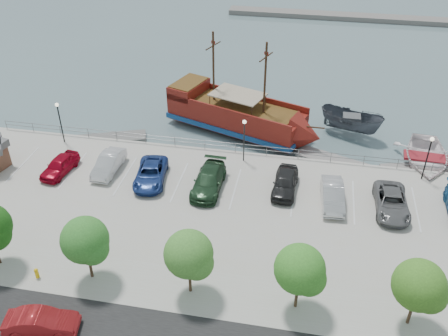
# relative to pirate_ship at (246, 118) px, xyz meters

# --- Properties ---
(ground) EXTENTS (160.00, 160.00, 0.00)m
(ground) POSITION_rel_pirate_ship_xyz_m (0.79, -13.32, -1.80)
(ground) COLOR slate
(sidewalk) EXTENTS (100.00, 4.00, 0.05)m
(sidewalk) POSITION_rel_pirate_ship_xyz_m (0.79, -23.32, -0.79)
(sidewalk) COLOR #ABA89B
(sidewalk) RESTS_ON land_slab
(seawall_railing) EXTENTS (50.00, 0.06, 1.00)m
(seawall_railing) POSITION_rel_pirate_ship_xyz_m (0.79, -5.52, -0.28)
(seawall_railing) COLOR slate
(seawall_railing) RESTS_ON land_slab
(far_shore) EXTENTS (40.00, 3.00, 0.80)m
(far_shore) POSITION_rel_pirate_ship_xyz_m (10.79, 41.68, -1.40)
(far_shore) COLOR slate
(far_shore) RESTS_ON ground
(pirate_ship) EXTENTS (17.36, 9.96, 10.78)m
(pirate_ship) POSITION_rel_pirate_ship_xyz_m (0.00, 0.00, 0.00)
(pirate_ship) COLOR maroon
(pirate_ship) RESTS_ON ground
(patrol_boat) EXTENTS (7.18, 4.86, 2.60)m
(patrol_boat) POSITION_rel_pirate_ship_xyz_m (10.77, 1.77, -0.50)
(patrol_boat) COLOR #494E56
(patrol_boat) RESTS_ON ground
(speedboat) EXTENTS (6.37, 8.49, 1.67)m
(speedboat) POSITION_rel_pirate_ship_xyz_m (17.64, -3.22, -0.97)
(speedboat) COLOR white
(speedboat) RESTS_ON ground
(dock_west) EXTENTS (7.49, 4.46, 0.41)m
(dock_west) POSITION_rel_pirate_ship_xyz_m (-13.52, -4.12, -1.60)
(dock_west) COLOR slate
(dock_west) RESTS_ON ground
(dock_mid) EXTENTS (7.33, 4.42, 0.40)m
(dock_mid) POSITION_rel_pirate_ship_xyz_m (9.16, -4.12, -1.60)
(dock_mid) COLOR gray
(dock_mid) RESTS_ON ground
(dock_east) EXTENTS (7.51, 3.86, 0.41)m
(dock_east) POSITION_rel_pirate_ship_xyz_m (17.21, -4.12, -1.60)
(dock_east) COLOR gray
(dock_east) RESTS_ON ground
(street_sedan) EXTENTS (4.71, 2.38, 1.48)m
(street_sedan) POSITION_rel_pirate_ship_xyz_m (-8.38, -28.10, -0.06)
(street_sedan) COLOR #AA1C1F
(street_sedan) RESTS_ON street
(fire_hydrant) EXTENTS (0.29, 0.29, 0.84)m
(fire_hydrant) POSITION_rel_pirate_ship_xyz_m (-10.88, -24.12, -0.35)
(fire_hydrant) COLOR yellow
(fire_hydrant) RESTS_ON sidewalk
(lamp_post_left) EXTENTS (0.36, 0.36, 4.28)m
(lamp_post_left) POSITION_rel_pirate_ship_xyz_m (-17.21, -6.82, 2.14)
(lamp_post_left) COLOR black
(lamp_post_left) RESTS_ON land_slab
(lamp_post_mid) EXTENTS (0.36, 0.36, 4.28)m
(lamp_post_mid) POSITION_rel_pirate_ship_xyz_m (0.79, -6.82, 2.14)
(lamp_post_mid) COLOR black
(lamp_post_mid) RESTS_ON land_slab
(lamp_post_right) EXTENTS (0.36, 0.36, 4.28)m
(lamp_post_right) POSITION_rel_pirate_ship_xyz_m (16.79, -6.82, 2.14)
(lamp_post_right) COLOR black
(lamp_post_right) RESTS_ON land_slab
(tree_c) EXTENTS (3.30, 3.20, 5.00)m
(tree_c) POSITION_rel_pirate_ship_xyz_m (-7.06, -23.39, 2.49)
(tree_c) COLOR #473321
(tree_c) RESTS_ON sidewalk
(tree_d) EXTENTS (3.30, 3.20, 5.00)m
(tree_d) POSITION_rel_pirate_ship_xyz_m (-0.06, -23.39, 2.49)
(tree_d) COLOR #473321
(tree_d) RESTS_ON sidewalk
(tree_e) EXTENTS (3.30, 3.20, 5.00)m
(tree_e) POSITION_rel_pirate_ship_xyz_m (6.94, -23.39, 2.49)
(tree_e) COLOR #473321
(tree_e) RESTS_ON sidewalk
(tree_f) EXTENTS (3.30, 3.20, 5.00)m
(tree_f) POSITION_rel_pirate_ship_xyz_m (13.94, -23.39, 2.49)
(tree_f) COLOR #473321
(tree_f) RESTS_ON sidewalk
(parked_car_a) EXTENTS (2.42, 4.65, 1.51)m
(parked_car_a) POSITION_rel_pirate_ship_xyz_m (-15.12, -11.86, -0.05)
(parked_car_a) COLOR #9E051A
(parked_car_a) RESTS_ON land_slab
(parked_car_b) EXTENTS (1.79, 4.82, 1.57)m
(parked_car_b) POSITION_rel_pirate_ship_xyz_m (-10.89, -10.81, -0.02)
(parked_car_b) COLOR silver
(parked_car_b) RESTS_ON land_slab
(parked_car_c) EXTENTS (3.24, 5.71, 1.50)m
(parked_car_c) POSITION_rel_pirate_ship_xyz_m (-6.69, -11.60, -0.05)
(parked_car_c) COLOR navy
(parked_car_c) RESTS_ON land_slab
(parked_car_d) EXTENTS (2.43, 5.77, 1.66)m
(parked_car_d) POSITION_rel_pirate_ship_xyz_m (-1.46, -11.75, 0.03)
(parked_car_d) COLOR #203F24
(parked_car_d) RESTS_ON land_slab
(parked_car_e) EXTENTS (2.18, 4.99, 1.67)m
(parked_car_e) POSITION_rel_pirate_ship_xyz_m (4.99, -10.78, 0.03)
(parked_car_e) COLOR black
(parked_car_e) RESTS_ON land_slab
(parked_car_f) EXTENTS (2.10, 5.06, 1.63)m
(parked_car_f) POSITION_rel_pirate_ship_xyz_m (8.98, -11.83, 0.01)
(parked_car_f) COLOR silver
(parked_car_f) RESTS_ON land_slab
(parked_car_g) EXTENTS (2.70, 5.59, 1.53)m
(parked_car_g) POSITION_rel_pirate_ship_xyz_m (13.67, -11.86, -0.04)
(parked_car_g) COLOR slate
(parked_car_g) RESTS_ON land_slab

